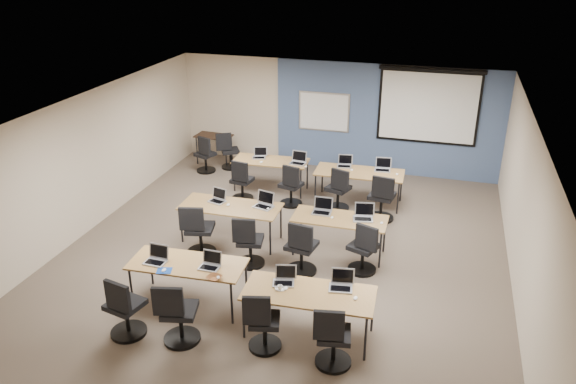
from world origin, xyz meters
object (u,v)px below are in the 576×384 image
(laptop_4, at_px, (218,198))
(training_table_front_right, at_px, (309,295))
(task_chair_0, at_px, (125,312))
(task_chair_2, at_px, (263,326))
(task_chair_1, at_px, (178,318))
(laptop_2, at_px, (284,279))
(training_table_mid_right, at_px, (340,220))
(task_chair_4, at_px, (199,234))
(spare_chair_b, at_px, (205,157))
(training_table_back_left, at_px, (271,162))
(utility_table, at_px, (214,139))
(laptop_3, at_px, (341,283))
(training_table_mid_left, at_px, (231,208))
(task_chair_7, at_px, (364,252))
(task_chair_5, at_px, (249,245))
(task_chair_3, at_px, (332,341))
(task_chair_8, at_px, (242,184))
(laptop_9, at_px, (298,160))
(training_table_back_right, at_px, (359,174))
(whiteboard, at_px, (324,112))
(laptop_5, at_px, (264,203))
(training_table_front_left, at_px, (188,265))
(task_chair_10, at_px, (338,193))
(laptop_11, at_px, (383,167))
(laptop_6, at_px, (322,209))
(laptop_1, at_px, (210,263))
(laptop_7, at_px, (364,215))
(task_chair_6, at_px, (301,252))
(spare_chair_a, at_px, (229,154))
(laptop_0, at_px, (156,258))
(projector_screen, at_px, (429,102))
(laptop_8, at_px, (260,155))
(task_chair_9, at_px, (291,189))

(laptop_4, bearing_deg, training_table_front_right, -30.12)
(task_chair_0, xyz_separation_m, task_chair_2, (2.00, 0.27, -0.02))
(task_chair_1, bearing_deg, laptop_2, 18.90)
(laptop_2, bearing_deg, training_table_mid_right, 67.06)
(training_table_front_right, xyz_separation_m, laptop_4, (-2.45, 2.51, 0.10))
(task_chair_4, bearing_deg, spare_chair_b, 99.40)
(training_table_back_left, xyz_separation_m, utility_table, (-1.96, 1.28, -0.02))
(laptop_2, distance_m, utility_table, 7.07)
(laptop_3, relative_size, utility_table, 0.36)
(task_chair_0, bearing_deg, training_table_mid_left, 95.41)
(training_table_front_right, bearing_deg, task_chair_7, 72.71)
(task_chair_5, bearing_deg, task_chair_7, -1.06)
(task_chair_3, xyz_separation_m, task_chair_8, (-3.06, 4.73, -0.01))
(training_table_mid_right, xyz_separation_m, laptop_3, (0.46, -2.19, 0.11))
(laptop_9, bearing_deg, task_chair_3, -64.78)
(training_table_front_right, xyz_separation_m, training_table_back_right, (-0.08, 4.77, 0.00))
(whiteboard, xyz_separation_m, laptop_5, (-0.19, -4.16, -0.65))
(training_table_mid_right, height_order, task_chair_4, task_chair_4)
(training_table_front_left, bearing_deg, task_chair_5, 65.42)
(whiteboard, distance_m, task_chair_10, 2.80)
(task_chair_1, xyz_separation_m, laptop_9, (0.24, 5.60, 0.38))
(whiteboard, height_order, laptop_5, whiteboard)
(training_table_front_right, bearing_deg, task_chair_4, 143.08)
(task_chair_5, height_order, laptop_9, laptop_9)
(laptop_11, bearing_deg, utility_table, 158.73)
(task_chair_0, distance_m, laptop_4, 3.31)
(training_table_front_right, height_order, task_chair_10, task_chair_10)
(training_table_mid_right, relative_size, task_chair_8, 1.77)
(laptop_6, bearing_deg, laptop_5, -178.99)
(laptop_1, bearing_deg, utility_table, 113.90)
(task_chair_4, distance_m, task_chair_7, 3.00)
(laptop_9, distance_m, utility_table, 2.90)
(task_chair_1, xyz_separation_m, laptop_3, (2.16, 0.94, 0.37))
(training_table_back_left, distance_m, task_chair_5, 3.40)
(task_chair_7, relative_size, laptop_11, 2.88)
(whiteboard, relative_size, laptop_7, 3.60)
(training_table_mid_left, relative_size, task_chair_6, 1.87)
(whiteboard, distance_m, laptop_4, 4.39)
(task_chair_5, relative_size, spare_chair_a, 1.02)
(laptop_0, xyz_separation_m, laptop_1, (0.87, 0.09, -0.00))
(training_table_front_right, bearing_deg, spare_chair_a, 118.36)
(laptop_2, height_order, spare_chair_a, laptop_2)
(projector_screen, distance_m, training_table_mid_right, 4.57)
(task_chair_0, bearing_deg, laptop_8, 101.87)
(training_table_mid_right, distance_m, task_chair_1, 3.57)
(task_chair_3, bearing_deg, laptop_4, 123.20)
(training_table_front_left, distance_m, laptop_3, 2.43)
(laptop_5, distance_m, laptop_8, 2.64)
(training_table_mid_right, height_order, task_chair_9, task_chair_9)
(training_table_front_right, bearing_deg, training_table_back_left, 110.71)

